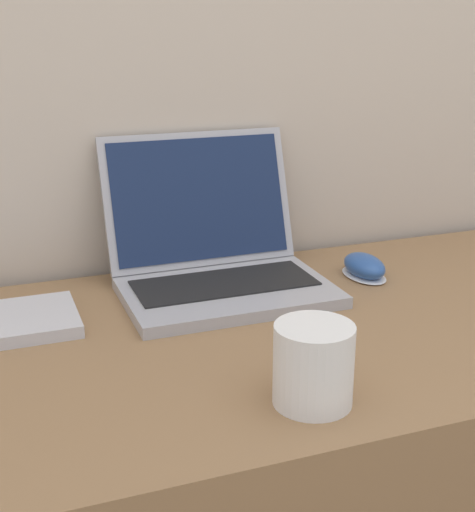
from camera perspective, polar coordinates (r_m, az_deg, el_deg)
The scene contains 4 objects.
wall_back at distance 1.39m, azimuth -0.23°, elevation 19.45°, with size 7.00×0.04×2.50m.
laptop at distance 1.26m, azimuth -1.72°, elevation 0.09°, with size 0.35×0.32×0.26m.
drink_cup at distance 0.89m, azimuth 6.10°, elevation -8.54°, with size 0.10×0.10×0.10m.
computer_mouse at distance 1.34m, azimuth 10.11°, elevation -0.87°, with size 0.07×0.11×0.04m.
Camera 1 is at (-0.48, -0.60, 1.23)m, focal length 50.00 mm.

